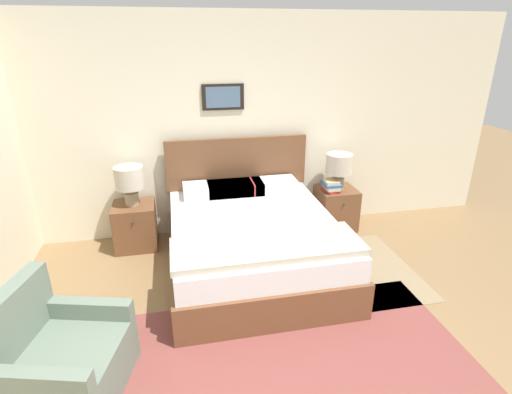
{
  "coord_description": "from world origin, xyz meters",
  "views": [
    {
      "loc": [
        -0.65,
        -1.54,
        2.33
      ],
      "look_at": [
        0.03,
        1.72,
        0.98
      ],
      "focal_mm": 28.0,
      "sensor_mm": 36.0,
      "label": 1
    }
  ],
  "objects_px": {
    "armchair": "(59,361)",
    "table_lamp_by_door": "(339,166)",
    "bed": "(252,240)",
    "nightstand_by_door": "(336,208)",
    "nightstand_near_window": "(136,226)",
    "table_lamp_near_window": "(130,180)"
  },
  "relations": [
    {
      "from": "bed",
      "to": "armchair",
      "type": "bearing_deg",
      "value": -140.86
    },
    {
      "from": "armchair",
      "to": "table_lamp_by_door",
      "type": "bearing_deg",
      "value": 141.33
    },
    {
      "from": "nightstand_near_window",
      "to": "table_lamp_by_door",
      "type": "bearing_deg",
      "value": 0.24
    },
    {
      "from": "bed",
      "to": "table_lamp_near_window",
      "type": "bearing_deg",
      "value": 148.42
    },
    {
      "from": "nightstand_by_door",
      "to": "nightstand_near_window",
      "type": "bearing_deg",
      "value": 180.0
    },
    {
      "from": "bed",
      "to": "nightstand_near_window",
      "type": "bearing_deg",
      "value": 148.69
    },
    {
      "from": "nightstand_by_door",
      "to": "table_lamp_near_window",
      "type": "bearing_deg",
      "value": 179.76
    },
    {
      "from": "armchair",
      "to": "nightstand_near_window",
      "type": "xyz_separation_m",
      "value": [
        0.36,
        2.06,
        -0.0
      ]
    },
    {
      "from": "armchair",
      "to": "table_lamp_near_window",
      "type": "xyz_separation_m",
      "value": [
        0.36,
        2.08,
        0.56
      ]
    },
    {
      "from": "bed",
      "to": "nightstand_by_door",
      "type": "height_order",
      "value": "bed"
    },
    {
      "from": "armchair",
      "to": "table_lamp_by_door",
      "type": "height_order",
      "value": "table_lamp_by_door"
    },
    {
      "from": "bed",
      "to": "nightstand_near_window",
      "type": "distance_m",
      "value": 1.46
    },
    {
      "from": "armchair",
      "to": "table_lamp_near_window",
      "type": "distance_m",
      "value": 2.18
    },
    {
      "from": "armchair",
      "to": "nightstand_near_window",
      "type": "distance_m",
      "value": 2.1
    },
    {
      "from": "nightstand_near_window",
      "to": "table_lamp_by_door",
      "type": "relative_size",
      "value": 1.17
    },
    {
      "from": "bed",
      "to": "armchair",
      "type": "xyz_separation_m",
      "value": [
        -1.61,
        -1.31,
        -0.06
      ]
    },
    {
      "from": "nightstand_near_window",
      "to": "table_lamp_near_window",
      "type": "relative_size",
      "value": 1.17
    },
    {
      "from": "bed",
      "to": "table_lamp_near_window",
      "type": "distance_m",
      "value": 1.55
    },
    {
      "from": "armchair",
      "to": "table_lamp_near_window",
      "type": "height_order",
      "value": "table_lamp_near_window"
    },
    {
      "from": "bed",
      "to": "nightstand_by_door",
      "type": "distance_m",
      "value": 1.46
    },
    {
      "from": "nightstand_by_door",
      "to": "armchair",
      "type": "bearing_deg",
      "value": -144.11
    },
    {
      "from": "nightstand_near_window",
      "to": "bed",
      "type": "bearing_deg",
      "value": -31.31
    }
  ]
}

